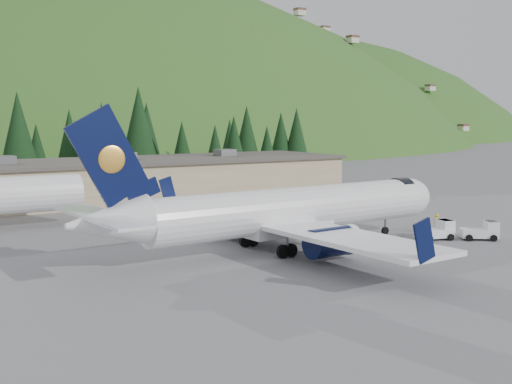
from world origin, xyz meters
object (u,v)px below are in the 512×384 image
Objects in this scene: ramp_worker at (436,223)px; airliner at (286,212)px; terminal_building at (88,181)px; baggage_tug_b at (482,231)px; baggage_tug_a at (438,231)px.

airliner is at bearing -40.17° from ramp_worker.
ramp_worker is at bearing -62.92° from terminal_building.
baggage_tug_b is 1.96× the size of ramp_worker.
airliner reaches higher than baggage_tug_a.
baggage_tug_a is 0.05× the size of terminal_building.
baggage_tug_a is at bearing -178.20° from baggage_tug_b.
baggage_tug_a is 45.28m from terminal_building.
ramp_worker is (-0.76, 4.54, 0.13)m from baggage_tug_b.
terminal_building reaches higher than baggage_tug_a.
baggage_tug_b is 0.05× the size of terminal_building.
ramp_worker is at bearing 58.21° from baggage_tug_a.
terminal_building is (-4.00, 38.05, -0.43)m from airliner.
terminal_building reaches higher than ramp_worker.
terminal_building is at bearing 93.38° from airliner.
baggage_tug_a is 1.01× the size of baggage_tug_b.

